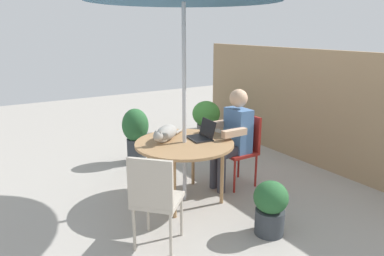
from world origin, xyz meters
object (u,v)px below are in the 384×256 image
at_px(chair_empty, 155,195).
at_px(laptop, 203,133).
at_px(potted_plant_near_fence, 206,119).
at_px(potted_plant_by_chair, 136,132).
at_px(chair_occupied, 243,144).
at_px(potted_plant_corner, 270,206).
at_px(person_seated, 233,133).
at_px(cat, 166,133).
at_px(patio_table, 184,146).

height_order(chair_empty, laptop, laptop).
height_order(potted_plant_near_fence, potted_plant_by_chair, potted_plant_by_chair).
xyz_separation_m(laptop, potted_plant_near_fence, (-1.66, 1.17, -0.33)).
distance_m(chair_occupied, potted_plant_by_chair, 1.67).
bearing_deg(potted_plant_corner, person_seated, 160.62).
bearing_deg(chair_empty, potted_plant_near_fence, 137.64).
bearing_deg(potted_plant_corner, cat, -159.00).
height_order(chair_occupied, potted_plant_corner, chair_occupied).
bearing_deg(potted_plant_by_chair, chair_occupied, 30.12).
height_order(person_seated, potted_plant_by_chair, person_seated).
bearing_deg(potted_plant_corner, potted_plant_near_fence, 157.94).
bearing_deg(person_seated, laptop, -90.66).
height_order(chair_occupied, laptop, laptop).
bearing_deg(potted_plant_by_chair, laptop, 9.53).
distance_m(patio_table, potted_plant_near_fence, 2.20).
bearing_deg(patio_table, person_seated, 90.00).
distance_m(chair_empty, cat, 1.07).
height_order(laptop, potted_plant_corner, laptop).
bearing_deg(potted_plant_by_chair, cat, -7.40).
bearing_deg(potted_plant_near_fence, chair_occupied, -19.01).
xyz_separation_m(chair_empty, person_seated, (-0.69, 1.42, 0.17)).
bearing_deg(cat, chair_empty, -33.61).
height_order(chair_empty, potted_plant_near_fence, chair_empty).
xyz_separation_m(cat, potted_plant_near_fence, (-1.49, 1.57, -0.35)).
bearing_deg(laptop, patio_table, -88.88).
xyz_separation_m(chair_empty, cat, (-0.86, 0.57, 0.26)).
bearing_deg(laptop, potted_plant_near_fence, 144.83).
xyz_separation_m(chair_occupied, chair_empty, (0.69, -1.57, 0.00)).
height_order(person_seated, cat, person_seated).
bearing_deg(chair_empty, cat, 146.39).
bearing_deg(potted_plant_by_chair, potted_plant_corner, 6.98).
distance_m(patio_table, laptop, 0.28).
height_order(patio_table, person_seated, person_seated).
xyz_separation_m(potted_plant_near_fence, potted_plant_corner, (2.72, -1.10, -0.14)).
bearing_deg(person_seated, potted_plant_by_chair, -154.80).
relative_size(chair_empty, laptop, 2.77).
relative_size(chair_occupied, person_seated, 0.72).
distance_m(chair_occupied, potted_plant_near_fence, 1.76).
bearing_deg(potted_plant_near_fence, potted_plant_corner, -22.06).
distance_m(chair_occupied, laptop, 0.64).
relative_size(patio_table, chair_empty, 1.24).
relative_size(chair_occupied, laptop, 2.77).
bearing_deg(chair_occupied, cat, -99.61).
height_order(patio_table, cat, cat).
relative_size(potted_plant_by_chair, potted_plant_corner, 1.50).
bearing_deg(potted_plant_corner, patio_table, -162.94).
xyz_separation_m(person_seated, potted_plant_near_fence, (-1.66, 0.73, -0.26)).
bearing_deg(potted_plant_by_chair, potted_plant_near_fence, 98.91).
bearing_deg(potted_plant_near_fence, patio_table, -40.66).
bearing_deg(potted_plant_near_fence, laptop, -35.17).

